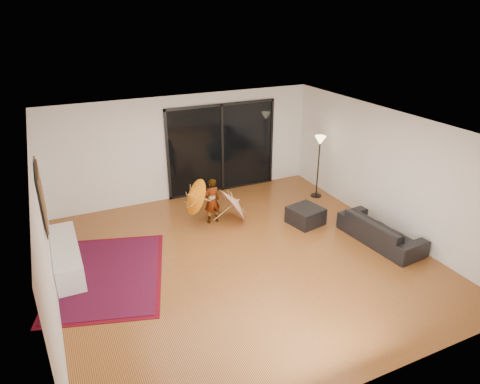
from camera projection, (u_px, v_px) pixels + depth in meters
floor at (244, 259)px, 8.65m from camera, size 7.00×7.00×0.00m
ceiling at (244, 129)px, 7.57m from camera, size 7.00×7.00×0.00m
wall_back at (186, 147)px, 11.02m from camera, size 7.00×0.00×7.00m
wall_front at (368, 306)px, 5.20m from camera, size 7.00×0.00×7.00m
wall_left at (45, 237)px, 6.75m from camera, size 0.00×7.00×7.00m
wall_right at (386, 170)px, 9.47m from camera, size 0.00×7.00×7.00m
sliding_door at (222, 148)px, 11.44m from camera, size 3.06×0.07×2.40m
painting at (41, 196)px, 7.48m from camera, size 0.04×1.28×1.08m
media_console at (66, 256)px, 8.23m from camera, size 0.48×1.93×0.54m
speaker at (71, 280)px, 7.68m from camera, size 0.32×0.32×0.34m
persian_rug at (108, 275)px, 8.13m from camera, size 2.72×3.26×0.02m
sofa at (381, 230)px, 9.16m from camera, size 0.91×1.99×0.57m
ottoman at (306, 216)px, 9.99m from camera, size 0.82×0.82×0.40m
floor_lamp at (320, 149)px, 10.98m from camera, size 0.29×0.29×1.66m
child at (212, 201)px, 9.91m from camera, size 0.42×0.30×1.10m
parasol_orange at (190, 198)px, 9.58m from camera, size 0.52×0.84×0.87m
parasol_white at (238, 200)px, 10.04m from camera, size 0.67×0.96×0.98m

